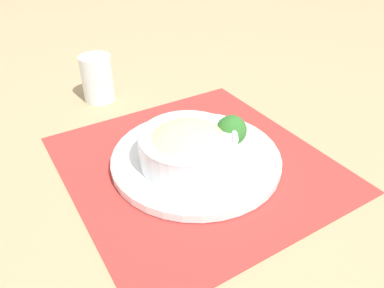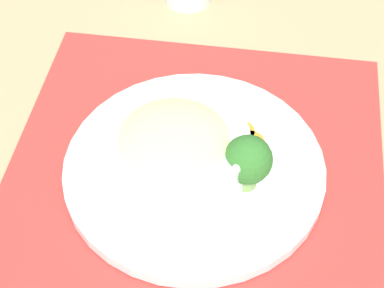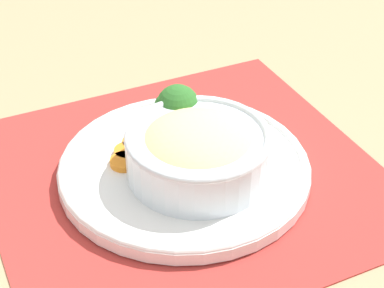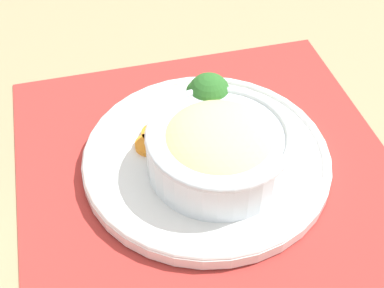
{
  "view_description": "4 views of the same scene",
  "coord_description": "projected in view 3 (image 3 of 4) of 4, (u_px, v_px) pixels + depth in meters",
  "views": [
    {
      "loc": [
        0.45,
        -0.35,
        0.43
      ],
      "look_at": [
        -0.01,
        -0.0,
        0.04
      ],
      "focal_mm": 35.0,
      "sensor_mm": 36.0,
      "label": 1
    },
    {
      "loc": [
        0.49,
        0.02,
        0.62
      ],
      "look_at": [
        -0.02,
        -0.0,
        0.04
      ],
      "focal_mm": 60.0,
      "sensor_mm": 36.0,
      "label": 2
    },
    {
      "loc": [
        -0.32,
        -0.55,
        0.51
      ],
      "look_at": [
        0.01,
        0.0,
        0.04
      ],
      "focal_mm": 60.0,
      "sensor_mm": 36.0,
      "label": 3
    },
    {
      "loc": [
        -0.18,
        -0.43,
        0.51
      ],
      "look_at": [
        -0.02,
        -0.0,
        0.05
      ],
      "focal_mm": 50.0,
      "sensor_mm": 36.0,
      "label": 4
    }
  ],
  "objects": [
    {
      "name": "ground_plane",
      "position": [
        184.0,
        177.0,
        0.82
      ],
      "size": [
        4.0,
        4.0,
        0.0
      ],
      "primitive_type": "plane",
      "color": "tan"
    },
    {
      "name": "placemat",
      "position": [
        184.0,
        175.0,
        0.82
      ],
      "size": [
        0.52,
        0.51,
        0.0
      ],
      "color": "#B2332D",
      "rests_on": "ground_plane"
    },
    {
      "name": "plate",
      "position": [
        184.0,
        167.0,
        0.81
      ],
      "size": [
        0.32,
        0.32,
        0.02
      ],
      "color": "white",
      "rests_on": "placemat"
    },
    {
      "name": "bowl",
      "position": [
        198.0,
        150.0,
        0.77
      ],
      "size": [
        0.18,
        0.18,
        0.07
      ],
      "color": "silver",
      "rests_on": "plate"
    },
    {
      "name": "broccoli_floret",
      "position": [
        177.0,
        107.0,
        0.83
      ],
      "size": [
        0.06,
        0.06,
        0.07
      ],
      "color": "#759E51",
      "rests_on": "plate"
    },
    {
      "name": "carrot_slice_near",
      "position": [
        136.0,
        143.0,
        0.84
      ],
      "size": [
        0.04,
        0.04,
        0.01
      ],
      "color": "orange",
      "rests_on": "plate"
    },
    {
      "name": "carrot_slice_middle",
      "position": [
        128.0,
        152.0,
        0.82
      ],
      "size": [
        0.04,
        0.04,
        0.01
      ],
      "color": "orange",
      "rests_on": "plate"
    },
    {
      "name": "carrot_slice_far",
      "position": [
        125.0,
        162.0,
        0.8
      ],
      "size": [
        0.04,
        0.04,
        0.01
      ],
      "color": "orange",
      "rests_on": "plate"
    }
  ]
}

